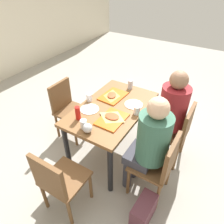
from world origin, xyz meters
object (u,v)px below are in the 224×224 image
object	(u,v)px
chair_far_side	(67,106)
plastic_cup_b	(137,110)
main_table	(112,114)
chair_near_left	(159,164)
person_in_red	(149,141)
soda_can	(130,84)
plastic_cup_a	(89,97)
chair_near_right	(177,131)
pizza_slice_a	(112,117)
tray_red_near	(112,119)
person_in_brown_jacket	(169,111)
paper_plate_center	(90,109)
condiment_bottle	(78,113)
paper_plate_near_edge	(134,104)
pizza_slice_b	(112,95)
chair_left_end	(58,180)
foil_bundle	(88,128)
plastic_cup_c	(84,124)
tray_red_far	(113,96)
handbag	(144,211)

from	to	relation	value
chair_far_side	plastic_cup_b	world-z (taller)	plastic_cup_b
main_table	chair_near_left	bearing A→B (deg)	-111.72
person_in_red	soda_can	world-z (taller)	person_in_red
chair_far_side	plastic_cup_a	bearing A→B (deg)	-93.88
chair_near_right	pizza_slice_a	size ratio (longest dim) A/B	3.53
tray_red_near	pizza_slice_a	xyz separation A→B (m)	(0.02, 0.01, 0.02)
person_in_brown_jacket	paper_plate_center	world-z (taller)	person_in_brown_jacket
chair_near_left	condiment_bottle	world-z (taller)	condiment_bottle
paper_plate_near_edge	chair_near_right	bearing A→B (deg)	-77.73
plastic_cup_b	condiment_bottle	distance (m)	0.66
chair_far_side	pizza_slice_b	distance (m)	0.71
chair_left_end	foil_bundle	bearing A→B (deg)	-2.19
foil_bundle	paper_plate_near_edge	bearing A→B (deg)	-14.84
plastic_cup_b	tray_red_near	bearing A→B (deg)	142.71
main_table	plastic_cup_a	size ratio (longest dim) A/B	11.90
pizza_slice_b	plastic_cup_a	world-z (taller)	plastic_cup_a
chair_left_end	plastic_cup_b	distance (m)	1.10
person_in_red	condiment_bottle	bearing A→B (deg)	96.32
person_in_red	plastic_cup_b	bearing A→B (deg)	42.38
chair_near_left	condiment_bottle	size ratio (longest dim) A/B	5.23
plastic_cup_a	person_in_red	bearing A→B (deg)	-106.31
chair_near_right	chair_left_end	bearing A→B (deg)	149.68
chair_left_end	paper_plate_near_edge	xyz separation A→B (m)	(1.16, -0.20, 0.26)
chair_near_left	person_in_brown_jacket	distance (m)	0.66
pizza_slice_b	plastic_cup_c	world-z (taller)	plastic_cup_c
chair_near_left	soda_can	size ratio (longest dim) A/B	6.86
chair_left_end	plastic_cup_a	xyz separation A→B (m)	(0.95, 0.31, 0.31)
foil_bundle	pizza_slice_b	bearing A→B (deg)	11.09
main_table	condiment_bottle	bearing A→B (deg)	152.73
person_in_brown_jacket	tray_red_far	world-z (taller)	person_in_brown_jacket
chair_near_left	pizza_slice_a	distance (m)	0.70
chair_near_left	chair_left_end	distance (m)	1.01
person_in_red	pizza_slice_b	size ratio (longest dim) A/B	4.62
plastic_cup_a	foil_bundle	bearing A→B (deg)	-145.57
pizza_slice_b	foil_bundle	distance (m)	0.71
paper_plate_center	plastic_cup_c	size ratio (longest dim) A/B	2.20
chair_near_left	foil_bundle	bearing A→B (deg)	105.95
person_in_red	plastic_cup_c	distance (m)	0.69
chair_near_right	person_in_red	bearing A→B (deg)	166.76
person_in_red	pizza_slice_a	size ratio (longest dim) A/B	5.26
chair_left_end	paper_plate_center	size ratio (longest dim) A/B	3.80
chair_near_left	chair_far_side	xyz separation A→B (m)	(0.30, 1.49, 0.00)
handbag	plastic_cup_c	bearing A→B (deg)	78.15
plastic_cup_b	condiment_bottle	bearing A→B (deg)	129.38
tray_red_near	paper_plate_center	distance (m)	0.33
person_in_brown_jacket	paper_plate_center	distance (m)	0.94
main_table	foil_bundle	distance (m)	0.53
chair_near_right	pizza_slice_a	distance (m)	0.85
chair_near_left	chair_near_right	world-z (taller)	same
plastic_cup_c	soda_can	size ratio (longest dim) A/B	0.82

